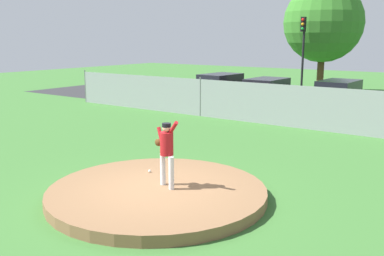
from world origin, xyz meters
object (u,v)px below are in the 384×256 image
object	(u,v)px
baseball	(150,171)
traffic_light_near	(303,44)
parked_car_white	(220,89)
pitcher_youth	(166,148)
parked_car_burgundy	(266,94)
parked_car_slate	(338,98)

from	to	relation	value
baseball	traffic_light_near	distance (m)	18.82
parked_car_white	baseball	bearing A→B (deg)	-65.25
pitcher_youth	parked_car_burgundy	world-z (taller)	pitcher_youth
baseball	parked_car_burgundy	size ratio (longest dim) A/B	0.02
baseball	parked_car_burgundy	distance (m)	14.03
pitcher_youth	parked_car_slate	distance (m)	14.74
pitcher_youth	parked_car_burgundy	bearing A→B (deg)	106.97
parked_car_white	parked_car_slate	distance (m)	6.92
parked_car_slate	traffic_light_near	world-z (taller)	traffic_light_near
parked_car_slate	traffic_light_near	distance (m)	6.19
baseball	parked_car_slate	distance (m)	14.11
baseball	parked_car_white	xyz separation A→B (m)	(-6.31, 13.69, 0.53)
parked_car_white	parked_car_slate	bearing A→B (deg)	3.37
parked_car_white	traffic_light_near	world-z (taller)	traffic_light_near
pitcher_youth	parked_car_slate	size ratio (longest dim) A/B	0.36
pitcher_youth	parked_car_slate	bearing A→B (deg)	91.97
baseball	pitcher_youth	bearing A→B (deg)	-29.77
parked_car_white	pitcher_youth	bearing A→B (deg)	-62.62
pitcher_youth	traffic_light_near	xyz separation A→B (m)	(-4.21, 18.92, 2.25)
parked_car_slate	parked_car_burgundy	bearing A→B (deg)	-173.30
pitcher_youth	traffic_light_near	distance (m)	19.51
parked_car_burgundy	parked_car_slate	bearing A→B (deg)	6.70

